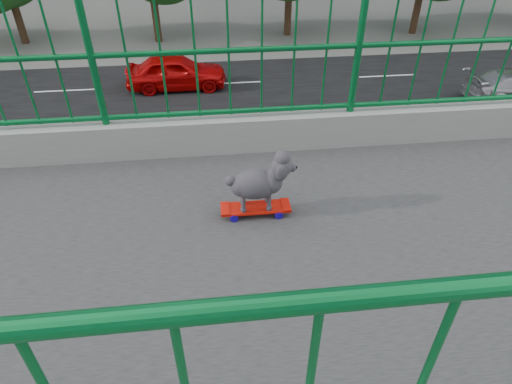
{
  "coord_description": "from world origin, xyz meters",
  "views": [
    {
      "loc": [
        1.87,
        -1.16,
        9.0
      ],
      "look_at": [
        -0.92,
        -0.85,
        6.88
      ],
      "focal_mm": 31.14,
      "sensor_mm": 36.0,
      "label": 1
    }
  ],
  "objects": [
    {
      "name": "road",
      "position": [
        -13.0,
        0.0,
        0.01
      ],
      "size": [
        18.0,
        90.0,
        0.02
      ],
      "primitive_type": "cube",
      "color": "black",
      "rests_on": "ground"
    },
    {
      "name": "poodle",
      "position": [
        -0.5,
        -0.87,
        7.28
      ],
      "size": [
        0.2,
        0.48,
        0.4
      ],
      "rotation": [
        0.0,
        0.0,
        -0.01
      ],
      "color": "#2E2B30",
      "rests_on": "skateboard"
    },
    {
      "name": "railing",
      "position": [
        0.0,
        0.0,
        7.21
      ],
      "size": [
        3.0,
        24.0,
        1.42
      ],
      "color": "gray",
      "rests_on": "footbridge"
    },
    {
      "name": "skateboard",
      "position": [
        -0.5,
        -0.9,
        7.05
      ],
      "size": [
        0.15,
        0.48,
        0.06
      ],
      "rotation": [
        0.0,
        0.0,
        -0.01
      ],
      "color": "red",
      "rests_on": "footbridge"
    },
    {
      "name": "car_1",
      "position": [
        -9.2,
        -6.09,
        0.72
      ],
      "size": [
        1.53,
        4.39,
        1.45
      ],
      "primitive_type": "imported",
      "color": "black",
      "rests_on": "ground"
    },
    {
      "name": "car_4",
      "position": [
        -18.8,
        -2.67,
        0.8
      ],
      "size": [
        1.89,
        4.7,
        1.6
      ],
      "primitive_type": "imported",
      "rotation": [
        0.0,
        0.0,
        3.14
      ],
      "color": "#BC0708",
      "rests_on": "ground"
    },
    {
      "name": "car_2",
      "position": [
        -12.4,
        -2.42,
        0.79
      ],
      "size": [
        2.61,
        5.65,
        1.57
      ],
      "primitive_type": "imported",
      "rotation": [
        0.0,
        0.0,
        3.14
      ],
      "color": "black",
      "rests_on": "ground"
    }
  ]
}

